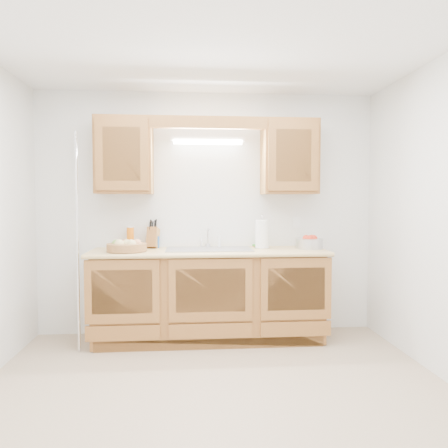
{
  "coord_description": "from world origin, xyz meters",
  "views": [
    {
      "loc": [
        -0.21,
        -3.08,
        1.38
      ],
      "look_at": [
        0.12,
        0.85,
        1.17
      ],
      "focal_mm": 35.0,
      "sensor_mm": 36.0,
      "label": 1
    }
  ],
  "objects": [
    {
      "name": "paper_towel",
      "position": [
        0.54,
        1.27,
        1.04
      ],
      "size": [
        0.16,
        0.16,
        0.34
      ],
      "rotation": [
        0.0,
        0.0,
        -0.09
      ],
      "color": "silver",
      "rests_on": "countertop"
    },
    {
      "name": "upper_cabinet_left",
      "position": [
        -0.83,
        1.33,
        1.83
      ],
      "size": [
        0.55,
        0.33,
        0.75
      ],
      "primitive_type": "cube",
      "color": "#A56F30",
      "rests_on": "room"
    },
    {
      "name": "sink",
      "position": [
        0.0,
        1.21,
        0.83
      ],
      "size": [
        0.84,
        0.46,
        0.36
      ],
      "color": "#9E9EA3",
      "rests_on": "countertop"
    },
    {
      "name": "soap_bottle",
      "position": [
        -0.54,
        1.43,
        0.99
      ],
      "size": [
        0.08,
        0.09,
        0.18
      ],
      "primitive_type": "imported",
      "rotation": [
        0.0,
        0.0,
        -0.05
      ],
      "color": "#235BB2",
      "rests_on": "countertop"
    },
    {
      "name": "valance",
      "position": [
        0.0,
        1.19,
        2.14
      ],
      "size": [
        2.2,
        0.05,
        0.12
      ],
      "primitive_type": "cube",
      "color": "#A56F30",
      "rests_on": "room"
    },
    {
      "name": "room",
      "position": [
        0.0,
        0.0,
        1.25
      ],
      "size": [
        3.52,
        3.5,
        2.5
      ],
      "color": "tan",
      "rests_on": "ground"
    },
    {
      "name": "sponge",
      "position": [
        0.54,
        1.44,
        0.91
      ],
      "size": [
        0.14,
        0.11,
        0.03
      ],
      "rotation": [
        0.0,
        0.0,
        0.26
      ],
      "color": "#CC333F",
      "rests_on": "countertop"
    },
    {
      "name": "base_cabinets",
      "position": [
        0.0,
        1.2,
        0.44
      ],
      "size": [
        2.2,
        0.6,
        0.86
      ],
      "primitive_type": "cube",
      "color": "#A56F30",
      "rests_on": "ground"
    },
    {
      "name": "orange_canister",
      "position": [
        -0.79,
        1.41,
        1.01
      ],
      "size": [
        0.08,
        0.08,
        0.22
      ],
      "rotation": [
        0.0,
        0.0,
        0.16
      ],
      "color": "orange",
      "rests_on": "countertop"
    },
    {
      "name": "fruit_basket",
      "position": [
        -0.78,
        1.09,
        0.95
      ],
      "size": [
        0.39,
        0.39,
        0.12
      ],
      "rotation": [
        0.0,
        0.0,
        -0.05
      ],
      "color": "#B37A48",
      "rests_on": "countertop"
    },
    {
      "name": "apple_bowl",
      "position": [
        1.01,
        1.2,
        0.96
      ],
      "size": [
        0.28,
        0.28,
        0.14
      ],
      "rotation": [
        0.0,
        0.0,
        0.05
      ],
      "color": "silver",
      "rests_on": "countertop"
    },
    {
      "name": "fluorescent_fixture",
      "position": [
        0.0,
        1.42,
        2.0
      ],
      "size": [
        0.76,
        0.08,
        0.08
      ],
      "color": "white",
      "rests_on": "room"
    },
    {
      "name": "countertop",
      "position": [
        0.0,
        1.19,
        0.88
      ],
      "size": [
        2.3,
        0.63,
        0.04
      ],
      "primitive_type": "cube",
      "color": "tan",
      "rests_on": "base_cabinets"
    },
    {
      "name": "wire_shelf_pole",
      "position": [
        -1.2,
        0.94,
        1.0
      ],
      "size": [
        0.03,
        0.03,
        2.0
      ],
      "primitive_type": "cylinder",
      "color": "silver",
      "rests_on": "ground"
    },
    {
      "name": "outlet_plate",
      "position": [
        0.95,
        1.49,
        1.15
      ],
      "size": [
        0.08,
        0.01,
        0.12
      ],
      "primitive_type": "cube",
      "color": "white",
      "rests_on": "room"
    },
    {
      "name": "upper_cabinet_right",
      "position": [
        0.83,
        1.33,
        1.83
      ],
      "size": [
        0.55,
        0.33,
        0.75
      ],
      "primitive_type": "cube",
      "color": "#A56F30",
      "rests_on": "room"
    },
    {
      "name": "knife_block",
      "position": [
        -0.56,
        1.41,
        1.01
      ],
      "size": [
        0.14,
        0.19,
        0.3
      ],
      "rotation": [
        0.0,
        0.0,
        -0.22
      ],
      "color": "#A56F30",
      "rests_on": "countertop"
    }
  ]
}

